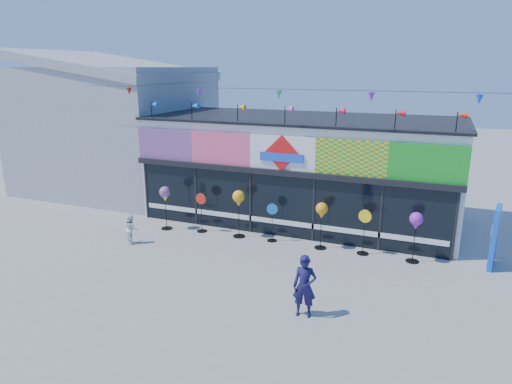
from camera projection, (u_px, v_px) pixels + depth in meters
The scene contains 13 objects.
ground at pixel (244, 273), 13.73m from camera, with size 80.00×80.00×0.00m, color gray.
kite_shop at pixel (302, 168), 18.49m from camera, with size 16.00×5.70×5.31m.
neighbour_building at pixel (116, 125), 22.76m from camera, with size 8.18×7.20×6.87m.
blue_sign at pixel (494, 237), 13.94m from camera, with size 0.31×0.98×1.94m.
spinner_0 at pixel (165, 195), 17.16m from camera, with size 0.43×0.43×1.68m.
spinner_1 at pixel (201, 211), 17.03m from camera, with size 0.42×0.38×1.50m.
spinner_2 at pixel (239, 200), 16.34m from camera, with size 0.44×0.44×1.75m.
spinner_3 at pixel (272, 221), 16.10m from camera, with size 0.39×0.35×1.39m.
spinner_4 at pixel (322, 212), 15.30m from camera, with size 0.41×0.41×1.63m.
spinner_5 at pixel (364, 231), 14.95m from camera, with size 0.43×0.39×1.53m.
spinner_6 at pixel (416, 222), 14.21m from camera, with size 0.42×0.42×1.65m.
adult_man at pixel (305, 286), 11.20m from camera, with size 0.58×0.38×1.59m, color #17143F.
child at pixel (131, 229), 16.01m from camera, with size 0.50×0.29×1.03m, color white.
Camera 1 is at (5.08, -11.52, 6.00)m, focal length 32.00 mm.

